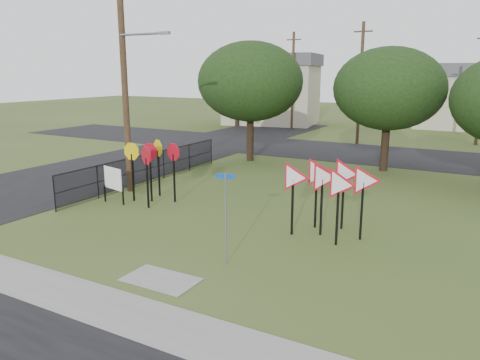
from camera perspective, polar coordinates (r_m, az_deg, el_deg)
name	(u,v)px	position (r m, az deg, el deg)	size (l,w,h in m)	color
ground	(209,251)	(14.81, -3.77, -8.61)	(140.00, 140.00, 0.00)	#364B1C
sidewalk	(113,309)	(11.84, -15.26, -14.88)	(30.00, 1.60, 0.02)	gray
planting_strip	(72,333)	(11.14, -19.75, -17.13)	(30.00, 0.80, 0.02)	#364B1C
street_left	(134,162)	(29.57, -12.82, 2.15)	(8.00, 50.00, 0.02)	black
street_far	(370,154)	(32.86, 15.55, 3.07)	(60.00, 8.00, 0.02)	black
curb_pad	(161,280)	(13.03, -9.63, -11.89)	(2.00, 1.20, 0.02)	gray
street_name_sign	(226,213)	(13.24, -1.77, -4.04)	(0.55, 0.16, 2.71)	gray
stop_sign_cluster	(152,158)	(20.10, -10.67, 2.63)	(2.43, 2.10, 2.56)	black
yield_sign_cluster	(329,181)	(15.91, 10.84, -0.11)	(3.29, 1.73, 2.59)	black
info_board	(113,180)	(20.35, -15.23, 0.03)	(1.21, 0.34, 1.55)	black
utility_pole_main	(125,77)	(21.78, -13.81, 12.06)	(3.55, 0.33, 10.00)	#493321
far_pole_a	(360,83)	(36.78, 14.46, 11.37)	(1.40, 0.24, 9.00)	#493321
far_pole_c	(293,81)	(45.07, 6.44, 11.94)	(1.40, 0.24, 9.00)	#493321
fence_run	(149,167)	(23.80, -11.01, 1.52)	(0.05, 11.55, 1.50)	black
house_left	(272,89)	(50.38, 3.95, 11.03)	(10.58, 8.88, 7.20)	#BDB398
house_mid	(464,95)	(51.68, 25.61, 9.29)	(8.40, 8.40, 6.20)	#BDB398
tree_near_left	(250,82)	(28.89, 1.28, 11.90)	(6.40, 6.40, 7.27)	black
tree_near_mid	(389,89)	(27.10, 17.71, 10.55)	(6.00, 6.00, 6.80)	black
tree_far_left	(237,74)	(47.72, -0.36, 12.77)	(6.80, 6.80, 7.73)	black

